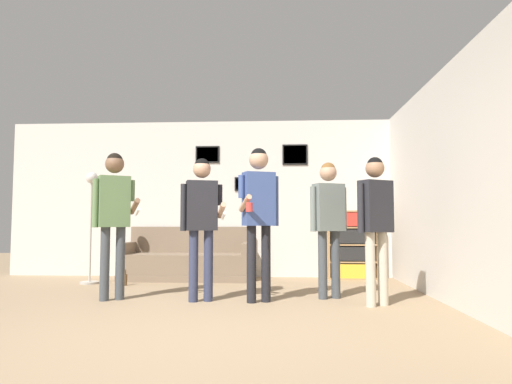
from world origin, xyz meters
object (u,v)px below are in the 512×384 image
object	(u,v)px
bookshelf	(352,245)
person_spectator_far_right	(376,214)
couch	(187,262)
floor_lamp	(91,212)
person_watcher_holding_cup	(259,205)
person_player_foreground_left	(114,208)
person_player_foreground_center	(202,213)
bottle_on_floor	(125,279)
person_spectator_near_bookshelf	(329,214)

from	to	relation	value
bookshelf	person_spectator_far_right	size ratio (longest dim) A/B	0.67
couch	floor_lamp	size ratio (longest dim) A/B	1.22
floor_lamp	person_watcher_holding_cup	world-z (taller)	person_watcher_holding_cup
person_player_foreground_left	floor_lamp	bearing A→B (deg)	121.78
person_player_foreground_center	bottle_on_floor	xyz separation A→B (m)	(-1.36, 1.29, -0.95)
bookshelf	person_spectator_near_bookshelf	world-z (taller)	person_spectator_near_bookshelf
person_watcher_holding_cup	bottle_on_floor	xyz separation A→B (m)	(-2.04, 1.31, -1.04)
couch	person_spectator_far_right	distance (m)	3.54
bookshelf	person_watcher_holding_cup	distance (m)	2.78
person_spectator_near_bookshelf	person_watcher_holding_cup	bearing A→B (deg)	-159.84
person_player_foreground_left	person_spectator_near_bookshelf	distance (m)	2.62
person_watcher_holding_cup	couch	bearing A→B (deg)	121.40
bookshelf	floor_lamp	xyz separation A→B (m)	(-4.09, -0.81, 0.54)
couch	person_watcher_holding_cup	distance (m)	2.61
floor_lamp	person_player_foreground_left	size ratio (longest dim) A/B	0.96
bookshelf	person_spectator_far_right	world-z (taller)	person_spectator_far_right
floor_lamp	person_watcher_holding_cup	distance (m)	3.05
person_player_foreground_center	person_watcher_holding_cup	size ratio (longest dim) A/B	0.94
person_player_foreground_left	person_watcher_holding_cup	bearing A→B (deg)	-1.54
couch	person_player_foreground_left	bearing A→B (deg)	-102.95
person_spectator_far_right	person_watcher_holding_cup	bearing A→B (deg)	172.96
person_spectator_far_right	person_spectator_near_bookshelf	bearing A→B (deg)	135.07
person_spectator_far_right	couch	bearing A→B (deg)	138.99
person_player_foreground_left	person_watcher_holding_cup	xyz separation A→B (m)	(1.76, -0.05, 0.03)
person_player_foreground_left	couch	bearing A→B (deg)	77.05
floor_lamp	person_watcher_holding_cup	xyz separation A→B (m)	(2.66, -1.49, 0.03)
couch	person_player_foreground_left	size ratio (longest dim) A/B	1.18
bookshelf	person_player_foreground_center	distance (m)	3.15
person_watcher_holding_cup	person_spectator_near_bookshelf	xyz separation A→B (m)	(0.85, 0.31, -0.10)
couch	floor_lamp	bearing A→B (deg)	-155.85
bookshelf	person_spectator_far_right	bearing A→B (deg)	-92.48
person_player_foreground_left	bottle_on_floor	xyz separation A→B (m)	(-0.28, 1.27, -1.01)
couch	person_player_foreground_center	distance (m)	2.30
bottle_on_floor	bookshelf	bearing A→B (deg)	15.98
person_spectator_near_bookshelf	person_spectator_far_right	size ratio (longest dim) A/B	1.00
person_watcher_holding_cup	bottle_on_floor	size ratio (longest dim) A/B	7.71
bookshelf	bottle_on_floor	distance (m)	3.65
floor_lamp	person_spectator_far_right	world-z (taller)	floor_lamp
person_player_foreground_left	person_spectator_near_bookshelf	world-z (taller)	person_player_foreground_left
person_player_foreground_center	person_spectator_far_right	xyz separation A→B (m)	(2.01, -0.18, -0.02)
couch	bottle_on_floor	xyz separation A→B (m)	(-0.76, -0.80, -0.19)
bookshelf	person_watcher_holding_cup	xyz separation A→B (m)	(-1.43, -2.31, 0.57)
person_spectator_near_bookshelf	person_player_foreground_center	bearing A→B (deg)	-169.18
bottle_on_floor	person_player_foreground_center	bearing A→B (deg)	-43.57
bookshelf	person_spectator_far_right	xyz separation A→B (m)	(-0.11, -2.47, 0.46)
floor_lamp	bottle_on_floor	size ratio (longest dim) A/B	7.27
person_player_foreground_center	person_spectator_near_bookshelf	xyz separation A→B (m)	(1.53, 0.29, -0.02)
person_spectator_near_bookshelf	person_spectator_far_right	distance (m)	0.67
bookshelf	person_spectator_far_right	distance (m)	2.52
couch	person_watcher_holding_cup	xyz separation A→B (m)	(1.29, -2.11, 0.85)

